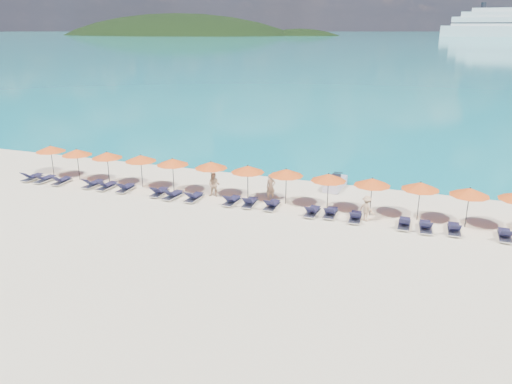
% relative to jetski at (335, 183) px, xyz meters
% --- Properties ---
extents(ground, '(1400.00, 1400.00, 0.00)m').
position_rel_jetski_xyz_m(ground, '(-3.51, -8.92, -0.39)').
color(ground, beige).
extents(sea, '(1600.00, 1300.00, 0.01)m').
position_rel_jetski_xyz_m(sea, '(-3.51, 651.08, -0.38)').
color(sea, '#1FA9B2').
rests_on(sea, ground).
extents(headland_main, '(374.00, 242.00, 126.50)m').
position_rel_jetski_xyz_m(headland_main, '(-303.51, 531.08, -38.39)').
color(headland_main, black).
rests_on(headland_main, ground).
extents(headland_small, '(162.00, 126.00, 85.50)m').
position_rel_jetski_xyz_m(headland_small, '(-153.51, 551.08, -35.39)').
color(headland_small, black).
rests_on(headland_small, ground).
extents(jetski, '(1.17, 2.71, 0.94)m').
position_rel_jetski_xyz_m(jetski, '(0.00, 0.00, 0.00)').
color(jetski, '#B2ADC5').
rests_on(jetski, ground).
extents(beachgoer_a, '(0.72, 0.68, 1.64)m').
position_rel_jetski_xyz_m(beachgoer_a, '(-3.36, -3.62, 0.43)').
color(beachgoer_a, tan).
rests_on(beachgoer_a, ground).
extents(beachgoer_b, '(0.81, 0.53, 1.57)m').
position_rel_jetski_xyz_m(beachgoer_b, '(-6.93, -4.31, 0.40)').
color(beachgoer_b, tan).
rests_on(beachgoer_b, ground).
extents(beachgoer_c, '(1.04, 0.86, 1.47)m').
position_rel_jetski_xyz_m(beachgoer_c, '(2.81, -5.22, 0.35)').
color(beachgoer_c, tan).
rests_on(beachgoer_c, ground).
extents(umbrella_0, '(2.10, 2.10, 2.28)m').
position_rel_jetski_xyz_m(umbrella_0, '(-19.95, -4.03, 1.63)').
color(umbrella_0, black).
rests_on(umbrella_0, ground).
extents(umbrella_1, '(2.10, 2.10, 2.28)m').
position_rel_jetski_xyz_m(umbrella_1, '(-17.48, -4.24, 1.63)').
color(umbrella_1, black).
rests_on(umbrella_1, ground).
extents(umbrella_2, '(2.10, 2.10, 2.28)m').
position_rel_jetski_xyz_m(umbrella_2, '(-14.99, -4.22, 1.63)').
color(umbrella_2, black).
rests_on(umbrella_2, ground).
extents(umbrella_3, '(2.10, 2.10, 2.28)m').
position_rel_jetski_xyz_m(umbrella_3, '(-12.36, -4.14, 1.63)').
color(umbrella_3, black).
rests_on(umbrella_3, ground).
extents(umbrella_4, '(2.10, 2.10, 2.28)m').
position_rel_jetski_xyz_m(umbrella_4, '(-9.91, -4.22, 1.63)').
color(umbrella_4, black).
rests_on(umbrella_4, ground).
extents(umbrella_5, '(2.10, 2.10, 2.28)m').
position_rel_jetski_xyz_m(umbrella_5, '(-7.22, -4.08, 1.63)').
color(umbrella_5, black).
rests_on(umbrella_5, ground).
extents(umbrella_6, '(2.10, 2.10, 2.28)m').
position_rel_jetski_xyz_m(umbrella_6, '(-4.69, -4.17, 1.63)').
color(umbrella_6, black).
rests_on(umbrella_6, ground).
extents(umbrella_7, '(2.10, 2.10, 2.28)m').
position_rel_jetski_xyz_m(umbrella_7, '(-2.24, -4.07, 1.63)').
color(umbrella_7, black).
rests_on(umbrella_7, ground).
extents(umbrella_8, '(2.10, 2.10, 2.28)m').
position_rel_jetski_xyz_m(umbrella_8, '(0.38, -4.20, 1.63)').
color(umbrella_8, black).
rests_on(umbrella_8, ground).
extents(umbrella_9, '(2.10, 2.10, 2.28)m').
position_rel_jetski_xyz_m(umbrella_9, '(2.90, -4.25, 1.63)').
color(umbrella_9, black).
rests_on(umbrella_9, ground).
extents(umbrella_10, '(2.10, 2.10, 2.28)m').
position_rel_jetski_xyz_m(umbrella_10, '(5.50, -4.09, 1.63)').
color(umbrella_10, black).
rests_on(umbrella_10, ground).
extents(umbrella_11, '(2.10, 2.10, 2.28)m').
position_rel_jetski_xyz_m(umbrella_11, '(8.01, -4.27, 1.63)').
color(umbrella_11, black).
rests_on(umbrella_11, ground).
extents(lounger_0, '(0.65, 1.71, 0.66)m').
position_rel_jetski_xyz_m(lounger_0, '(-20.55, -5.52, -0.15)').
color(lounger_0, silver).
rests_on(lounger_0, ground).
extents(lounger_1, '(0.72, 1.73, 0.66)m').
position_rel_jetski_xyz_m(lounger_1, '(-19.42, -5.54, -0.15)').
color(lounger_1, silver).
rests_on(lounger_1, ground).
extents(lounger_2, '(0.73, 1.74, 0.66)m').
position_rel_jetski_xyz_m(lounger_2, '(-18.00, -5.51, -0.15)').
color(lounger_2, silver).
rests_on(lounger_2, ground).
extents(lounger_3, '(0.79, 1.75, 0.66)m').
position_rel_jetski_xyz_m(lounger_3, '(-15.51, -5.32, -0.15)').
color(lounger_3, silver).
rests_on(lounger_3, ground).
extents(lounger_4, '(0.68, 1.72, 0.66)m').
position_rel_jetski_xyz_m(lounger_4, '(-14.35, -5.37, -0.15)').
color(lounger_4, silver).
rests_on(lounger_4, ground).
extents(lounger_5, '(0.72, 1.74, 0.66)m').
position_rel_jetski_xyz_m(lounger_5, '(-12.90, -5.34, -0.15)').
color(lounger_5, silver).
rests_on(lounger_5, ground).
extents(lounger_6, '(0.69, 1.72, 0.66)m').
position_rel_jetski_xyz_m(lounger_6, '(-10.37, -5.32, -0.15)').
color(lounger_6, silver).
rests_on(lounger_6, ground).
extents(lounger_7, '(0.79, 1.76, 0.66)m').
position_rel_jetski_xyz_m(lounger_7, '(-9.25, -5.54, -0.15)').
color(lounger_7, silver).
rests_on(lounger_7, ground).
extents(lounger_8, '(0.66, 1.72, 0.66)m').
position_rel_jetski_xyz_m(lounger_8, '(-7.81, -5.46, -0.15)').
color(lounger_8, silver).
rests_on(lounger_8, ground).
extents(lounger_9, '(0.70, 1.73, 0.66)m').
position_rel_jetski_xyz_m(lounger_9, '(-5.33, -5.25, -0.15)').
color(lounger_9, silver).
rests_on(lounger_9, ground).
extents(lounger_10, '(0.75, 1.74, 0.66)m').
position_rel_jetski_xyz_m(lounger_10, '(-4.18, -5.18, -0.15)').
color(lounger_10, silver).
rests_on(lounger_10, ground).
extents(lounger_11, '(0.63, 1.70, 0.66)m').
position_rel_jetski_xyz_m(lounger_11, '(-2.76, -5.17, -0.15)').
color(lounger_11, silver).
rests_on(lounger_11, ground).
extents(lounger_12, '(0.68, 1.72, 0.66)m').
position_rel_jetski_xyz_m(lounger_12, '(-0.24, -5.38, -0.15)').
color(lounger_12, silver).
rests_on(lounger_12, ground).
extents(lounger_13, '(0.66, 1.71, 0.66)m').
position_rel_jetski_xyz_m(lounger_13, '(0.79, -5.21, -0.15)').
color(lounger_13, silver).
rests_on(lounger_13, ground).
extents(lounger_14, '(0.72, 1.73, 0.66)m').
position_rel_jetski_xyz_m(lounger_14, '(2.25, -5.41, -0.15)').
color(lounger_14, silver).
rests_on(lounger_14, ground).
extents(lounger_15, '(0.65, 1.71, 0.66)m').
position_rel_jetski_xyz_m(lounger_15, '(4.90, -5.46, -0.15)').
color(lounger_15, silver).
rests_on(lounger_15, ground).
extents(lounger_16, '(0.78, 1.75, 0.66)m').
position_rel_jetski_xyz_m(lounger_16, '(6.01, -5.57, -0.15)').
color(lounger_16, silver).
rests_on(lounger_16, ground).
extents(lounger_17, '(0.69, 1.72, 0.66)m').
position_rel_jetski_xyz_m(lounger_17, '(7.44, -5.37, -0.15)').
color(lounger_17, silver).
rests_on(lounger_17, ground).
extents(lounger_18, '(0.63, 1.70, 0.66)m').
position_rel_jetski_xyz_m(lounger_18, '(9.87, -5.33, -0.15)').
color(lounger_18, silver).
rests_on(lounger_18, ground).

